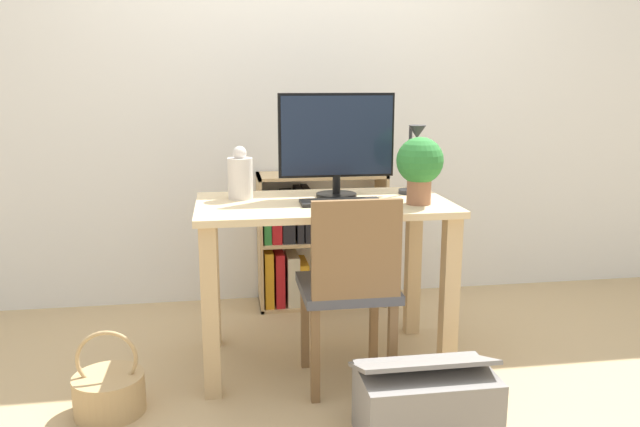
# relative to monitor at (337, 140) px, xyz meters

# --- Properties ---
(ground_plane) EXTENTS (10.00, 10.00, 0.00)m
(ground_plane) POSITION_rel_monitor_xyz_m (-0.08, -0.11, -1.04)
(ground_plane) COLOR tan
(wall_back) EXTENTS (8.00, 0.05, 2.60)m
(wall_back) POSITION_rel_monitor_xyz_m (-0.08, 0.84, 0.26)
(wall_back) COLOR silver
(wall_back) RESTS_ON ground_plane
(desk) EXTENTS (1.14, 0.64, 0.77)m
(desk) POSITION_rel_monitor_xyz_m (-0.08, -0.11, -0.44)
(desk) COLOR #D8BC8C
(desk) RESTS_ON ground_plane
(monitor) EXTENTS (0.54, 0.19, 0.48)m
(monitor) POSITION_rel_monitor_xyz_m (0.00, 0.00, 0.00)
(monitor) COLOR black
(monitor) RESTS_ON desk
(keyboard) EXTENTS (0.36, 0.14, 0.02)m
(keyboard) POSITION_rel_monitor_xyz_m (-0.01, -0.17, -0.26)
(keyboard) COLOR black
(keyboard) RESTS_ON desk
(vase) EXTENTS (0.11, 0.11, 0.24)m
(vase) POSITION_rel_monitor_xyz_m (-0.44, 0.02, -0.16)
(vase) COLOR silver
(vase) RESTS_ON desk
(desk_lamp) EXTENTS (0.10, 0.19, 0.33)m
(desk_lamp) POSITION_rel_monitor_xyz_m (0.36, -0.03, -0.07)
(desk_lamp) COLOR #2D2D33
(desk_lamp) RESTS_ON desk
(potted_plant) EXTENTS (0.21, 0.21, 0.30)m
(potted_plant) POSITION_rel_monitor_xyz_m (0.33, -0.23, -0.09)
(potted_plant) COLOR #9E6647
(potted_plant) RESTS_ON desk
(chair) EXTENTS (0.40, 0.40, 0.85)m
(chair) POSITION_rel_monitor_xyz_m (-0.01, -0.39, -0.57)
(chair) COLOR #4C4C51
(chair) RESTS_ON ground_plane
(bookshelf) EXTENTS (0.73, 0.28, 0.78)m
(bookshelf) POSITION_rel_monitor_xyz_m (-0.10, 0.67, -0.67)
(bookshelf) COLOR tan
(bookshelf) RESTS_ON ground_plane
(basket) EXTENTS (0.28, 0.28, 0.35)m
(basket) POSITION_rel_monitor_xyz_m (-1.00, -0.44, -0.95)
(basket) COLOR tan
(basket) RESTS_ON ground_plane
(storage_box) EXTENTS (0.50, 0.35, 0.34)m
(storage_box) POSITION_rel_monitor_xyz_m (0.19, -0.83, -0.89)
(storage_box) COLOR gray
(storage_box) RESTS_ON ground_plane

